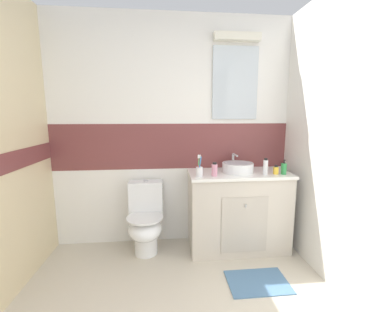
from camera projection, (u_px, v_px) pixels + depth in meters
wall_back_tiled at (173, 132)px, 2.82m from camera, size 3.20×0.20×2.50m
wall_right_plain at (374, 144)px, 1.74m from camera, size 0.10×3.48×2.50m
vanity_cabinet at (238, 210)px, 2.74m from camera, size 1.06×0.53×0.85m
sink_basin at (238, 167)px, 2.66m from camera, size 0.33×0.37×0.18m
toilet at (146, 220)px, 2.65m from camera, size 0.37×0.50×0.75m
toothbrush_cup at (199, 170)px, 2.48m from camera, size 0.07×0.07×0.22m
soap_dispenser at (284, 169)px, 2.56m from camera, size 0.06×0.06×0.15m
deodorant_spray_can at (265, 167)px, 2.54m from camera, size 0.05×0.05×0.17m
perfume_flask_small at (276, 170)px, 2.56m from camera, size 0.04×0.03×0.10m
lotion_bottle_short at (214, 170)px, 2.49m from camera, size 0.06×0.06×0.14m
bath_mat at (258, 282)px, 2.20m from camera, size 0.52×0.36×0.01m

